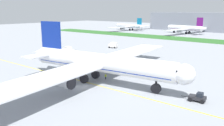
{
  "coord_description": "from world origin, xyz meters",
  "views": [
    {
      "loc": [
        45.23,
        -42.8,
        20.29
      ],
      "look_at": [
        -2.35,
        15.27,
        3.66
      ],
      "focal_mm": 38.37,
      "sensor_mm": 36.0,
      "label": 1
    }
  ],
  "objects_px": {
    "airliner_foreground": "(97,63)",
    "parked_airliner_far_left": "(130,26)",
    "service_truck_fuel_bowser": "(68,49)",
    "ground_crew_wingwalker_port": "(106,76)",
    "service_truck_baggage_loader": "(113,45)",
    "parked_airliner_far_centre": "(186,28)",
    "pushback_tug": "(198,97)"
  },
  "relations": [
    {
      "from": "airliner_foreground",
      "to": "parked_airliner_far_left",
      "type": "xyz_separation_m",
      "value": [
        -97.41,
        154.25,
        -1.43
      ]
    },
    {
      "from": "parked_airliner_far_left",
      "to": "service_truck_fuel_bowser",
      "type": "bearing_deg",
      "value": -67.75
    },
    {
      "from": "ground_crew_wingwalker_port",
      "to": "parked_airliner_far_left",
      "type": "height_order",
      "value": "parked_airliner_far_left"
    },
    {
      "from": "parked_airliner_far_left",
      "to": "service_truck_baggage_loader",
      "type": "bearing_deg",
      "value": -59.2
    },
    {
      "from": "airliner_foreground",
      "to": "parked_airliner_far_centre",
      "type": "xyz_separation_m",
      "value": [
        -37.74,
        154.7,
        -0.87
      ]
    },
    {
      "from": "pushback_tug",
      "to": "parked_airliner_far_centre",
      "type": "xyz_separation_m",
      "value": [
        -65.49,
        151.29,
        3.89
      ]
    },
    {
      "from": "airliner_foreground",
      "to": "ground_crew_wingwalker_port",
      "type": "distance_m",
      "value": 5.81
    },
    {
      "from": "airliner_foreground",
      "to": "ground_crew_wingwalker_port",
      "type": "xyz_separation_m",
      "value": [
        0.05,
        3.46,
        -4.67
      ]
    },
    {
      "from": "service_truck_baggage_loader",
      "to": "parked_airliner_far_centre",
      "type": "distance_m",
      "value": 102.56
    },
    {
      "from": "pushback_tug",
      "to": "service_truck_fuel_bowser",
      "type": "relative_size",
      "value": 0.94
    },
    {
      "from": "ground_crew_wingwalker_port",
      "to": "service_truck_baggage_loader",
      "type": "height_order",
      "value": "service_truck_baggage_loader"
    },
    {
      "from": "pushback_tug",
      "to": "service_truck_fuel_bowser",
      "type": "distance_m",
      "value": 77.47
    },
    {
      "from": "pushback_tug",
      "to": "ground_crew_wingwalker_port",
      "type": "distance_m",
      "value": 27.7
    },
    {
      "from": "parked_airliner_far_left",
      "to": "parked_airliner_far_centre",
      "type": "distance_m",
      "value": 59.67
    },
    {
      "from": "service_truck_fuel_bowser",
      "to": "parked_airliner_far_centre",
      "type": "relative_size",
      "value": 0.1
    },
    {
      "from": "ground_crew_wingwalker_port",
      "to": "parked_airliner_far_centre",
      "type": "xyz_separation_m",
      "value": [
        -37.79,
        151.23,
        3.8
      ]
    },
    {
      "from": "service_truck_baggage_loader",
      "to": "service_truck_fuel_bowser",
      "type": "height_order",
      "value": "service_truck_baggage_loader"
    },
    {
      "from": "service_truck_baggage_loader",
      "to": "parked_airliner_far_left",
      "type": "xyz_separation_m",
      "value": [
        -60.85,
        102.06,
        2.61
      ]
    },
    {
      "from": "service_truck_baggage_loader",
      "to": "parked_airliner_far_left",
      "type": "relative_size",
      "value": 0.09
    },
    {
      "from": "parked_airliner_far_centre",
      "to": "parked_airliner_far_left",
      "type": "bearing_deg",
      "value": -179.57
    },
    {
      "from": "ground_crew_wingwalker_port",
      "to": "parked_airliner_far_centre",
      "type": "height_order",
      "value": "parked_airliner_far_centre"
    },
    {
      "from": "pushback_tug",
      "to": "parked_airliner_far_left",
      "type": "distance_m",
      "value": 196.03
    },
    {
      "from": "service_truck_fuel_bowser",
      "to": "parked_airliner_far_left",
      "type": "xyz_separation_m",
      "value": [
        -51.67,
        126.32,
        2.77
      ]
    },
    {
      "from": "parked_airliner_far_left",
      "to": "parked_airliner_far_centre",
      "type": "xyz_separation_m",
      "value": [
        59.67,
        0.44,
        0.56
      ]
    },
    {
      "from": "airliner_foreground",
      "to": "service_truck_fuel_bowser",
      "type": "xyz_separation_m",
      "value": [
        -45.74,
        27.94,
        -4.2
      ]
    },
    {
      "from": "service_truck_baggage_loader",
      "to": "parked_airliner_far_left",
      "type": "bearing_deg",
      "value": 120.8
    },
    {
      "from": "service_truck_baggage_loader",
      "to": "pushback_tug",
      "type": "bearing_deg",
      "value": -37.19
    },
    {
      "from": "service_truck_fuel_bowser",
      "to": "ground_crew_wingwalker_port",
      "type": "bearing_deg",
      "value": -28.12
    },
    {
      "from": "airliner_foreground",
      "to": "parked_airliner_far_left",
      "type": "height_order",
      "value": "airliner_foreground"
    },
    {
      "from": "airliner_foreground",
      "to": "service_truck_fuel_bowser",
      "type": "relative_size",
      "value": 14.52
    },
    {
      "from": "service_truck_fuel_bowser",
      "to": "parked_airliner_far_centre",
      "type": "bearing_deg",
      "value": 86.39
    },
    {
      "from": "service_truck_fuel_bowser",
      "to": "service_truck_baggage_loader",
      "type": "bearing_deg",
      "value": 69.28
    }
  ]
}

